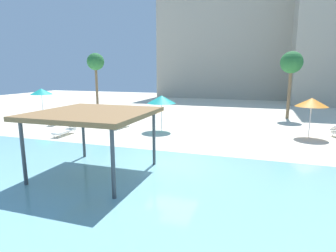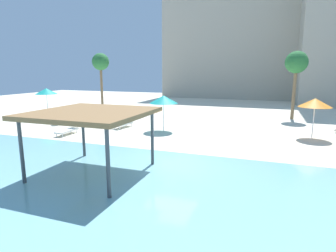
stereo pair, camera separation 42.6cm
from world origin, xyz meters
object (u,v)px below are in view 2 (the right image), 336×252
lounge_chair_2 (68,129)px  lounge_chair_3 (63,119)px  beach_umbrella_orange_2 (315,103)px  lounge_chair_1 (124,123)px  beach_umbrella_teal_1 (164,99)px  shade_pavilion (92,115)px  beach_umbrella_teal_0 (46,91)px  palm_tree_0 (296,64)px  palm_tree_2 (101,63)px

lounge_chair_2 → lounge_chair_3: size_ratio=1.00×
beach_umbrella_orange_2 → lounge_chair_1: beach_umbrella_orange_2 is taller
beach_umbrella_teal_1 → lounge_chair_2: (-5.64, -3.31, -1.90)m
lounge_chair_1 → beach_umbrella_orange_2: bearing=103.7°
shade_pavilion → beach_umbrella_orange_2: 13.82m
beach_umbrella_teal_0 → beach_umbrella_teal_1: (11.96, -1.68, -0.18)m
beach_umbrella_orange_2 → lounge_chair_3: (-18.44, -1.33, -1.93)m
beach_umbrella_teal_0 → beach_umbrella_teal_1: bearing=-8.0°
shade_pavilion → palm_tree_0: palm_tree_0 is taller
palm_tree_0 → lounge_chair_3: bearing=-153.8°
lounge_chair_2 → lounge_chair_1: bearing=144.5°
beach_umbrella_teal_0 → palm_tree_0: bearing=18.0°
lounge_chair_1 → palm_tree_2: size_ratio=0.32×
lounge_chair_3 → palm_tree_2: bearing=-165.7°
lounge_chair_1 → lounge_chair_2: bearing=-26.5°
beach_umbrella_teal_0 → beach_umbrella_orange_2: 21.69m
palm_tree_0 → palm_tree_2: (-20.12, 0.86, 0.27)m
beach_umbrella_teal_1 → palm_tree_0: bearing=43.3°
beach_umbrella_teal_1 → lounge_chair_1: bearing=178.9°
palm_tree_2 → lounge_chair_1: bearing=-49.5°
lounge_chair_1 → beach_umbrella_teal_1: bearing=98.1°
beach_umbrella_teal_0 → shade_pavilion: bearing=-41.1°
beach_umbrella_orange_2 → lounge_chair_1: bearing=-175.5°
shade_pavilion → lounge_chair_2: bearing=136.1°
lounge_chair_3 → palm_tree_0: size_ratio=0.32×
lounge_chair_2 → palm_tree_0: size_ratio=0.32×
beach_umbrella_teal_0 → beach_umbrella_orange_2: size_ratio=1.06×
shade_pavilion → beach_umbrella_teal_0: beach_umbrella_teal_0 is taller
lounge_chair_1 → lounge_chair_2: (-2.42, -3.37, 0.00)m
beach_umbrella_orange_2 → lounge_chair_1: size_ratio=1.29×
lounge_chair_2 → lounge_chair_3: bearing=-134.7°
lounge_chair_2 → shade_pavilion: bearing=46.3°
beach_umbrella_teal_0 → palm_tree_0: size_ratio=0.45×
beach_umbrella_orange_2 → lounge_chair_2: bearing=-164.1°
beach_umbrella_teal_1 → lounge_chair_1: (-3.22, 0.06, -1.90)m
palm_tree_0 → lounge_chair_2: bearing=-141.2°
shade_pavilion → palm_tree_0: (8.63, 17.56, 2.34)m
lounge_chair_3 → lounge_chair_1: bearing=93.4°
beach_umbrella_teal_1 → palm_tree_0: 12.62m
lounge_chair_1 → palm_tree_0: palm_tree_0 is taller
shade_pavilion → lounge_chair_2: shade_pavilion is taller
beach_umbrella_orange_2 → lounge_chair_1: 13.13m
beach_umbrella_teal_0 → lounge_chair_1: beach_umbrella_teal_0 is taller
shade_pavilion → beach_umbrella_teal_1: shade_pavilion is taller
palm_tree_2 → lounge_chair_3: bearing=-75.9°
palm_tree_2 → beach_umbrella_teal_1: bearing=-40.0°
beach_umbrella_orange_2 → lounge_chair_2: size_ratio=1.33×
beach_umbrella_orange_2 → lounge_chair_3: bearing=-175.9°
beach_umbrella_teal_1 → lounge_chair_2: bearing=-149.6°
palm_tree_2 → beach_umbrella_orange_2: bearing=-21.6°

